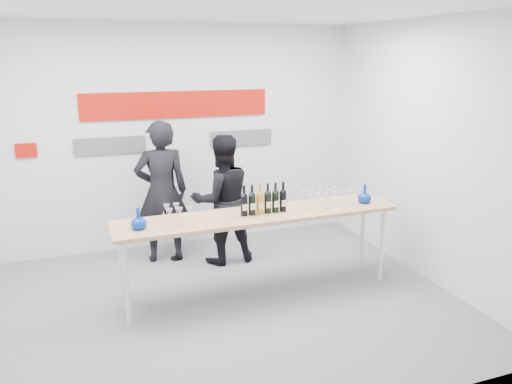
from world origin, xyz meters
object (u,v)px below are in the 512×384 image
(tasting_table, at_px, (259,220))
(mic_stand, at_px, (175,229))
(presenter_right, at_px, (222,200))
(presenter_left, at_px, (162,192))

(tasting_table, distance_m, mic_stand, 1.51)
(presenter_right, bearing_deg, mic_stand, -26.46)
(presenter_left, bearing_deg, mic_stand, 160.09)
(mic_stand, bearing_deg, presenter_left, 170.88)
(presenter_left, distance_m, mic_stand, 0.51)
(presenter_left, relative_size, mic_stand, 1.32)
(tasting_table, height_order, presenter_left, presenter_left)
(tasting_table, distance_m, presenter_right, 1.01)
(presenter_right, bearing_deg, tasting_table, 95.69)
(presenter_left, bearing_deg, tasting_table, 124.17)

